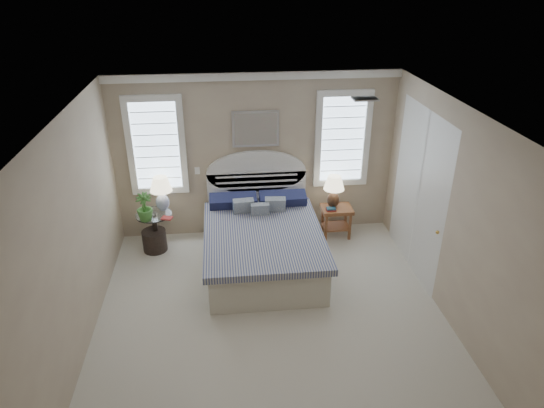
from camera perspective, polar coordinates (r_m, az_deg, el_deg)
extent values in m
cube|color=#B8AE9D|center=(6.36, 0.11, -14.07)|extent=(4.50, 5.00, 0.01)
cube|color=white|center=(5.05, 0.14, 9.93)|extent=(4.50, 5.00, 0.01)
cube|color=tan|center=(7.84, -1.91, 5.62)|extent=(4.50, 0.02, 2.70)
cube|color=tan|center=(5.82, -22.56, -4.41)|extent=(0.02, 5.00, 2.70)
cube|color=tan|center=(6.22, 21.22, -2.11)|extent=(0.02, 5.00, 2.70)
cube|color=white|center=(7.44, -2.04, 14.84)|extent=(4.50, 0.08, 0.12)
cube|color=#B2B2B2|center=(6.05, 10.89, 12.07)|extent=(0.30, 0.20, 0.02)
cube|color=white|center=(7.89, -8.79, 3.90)|extent=(0.08, 0.01, 0.12)
cube|color=#A9C1D7|center=(7.78, -13.45, 6.70)|extent=(0.90, 0.06, 1.60)
cube|color=#A9C1D7|center=(7.96, 8.27, 7.59)|extent=(0.90, 0.06, 1.60)
cube|color=silver|center=(7.65, -1.94, 8.81)|extent=(0.74, 0.04, 0.58)
cube|color=silver|center=(7.24, 16.86, 1.32)|extent=(0.02, 1.80, 2.40)
cube|color=beige|center=(7.27, -1.05, -5.62)|extent=(1.60, 2.10, 0.55)
cube|color=navy|center=(7.07, -1.03, -3.67)|extent=(1.72, 2.15, 0.10)
cube|color=silver|center=(8.11, -1.79, 0.18)|extent=(1.62, 0.08, 1.10)
cube|color=#1B1E44|center=(7.76, -4.59, 0.32)|extent=(0.75, 0.31, 0.23)
cube|color=#1B1E44|center=(7.81, 1.28, 0.60)|extent=(0.75, 0.31, 0.23)
cube|color=#344E76|center=(7.57, -3.38, -0.53)|extent=(0.33, 0.20, 0.34)
cube|color=#344E76|center=(7.60, 0.38, -0.34)|extent=(0.33, 0.20, 0.34)
cube|color=#344E76|center=(7.50, -1.43, -0.91)|extent=(0.28, 0.14, 0.29)
cylinder|color=black|center=(8.08, -13.30, -5.02)|extent=(0.32, 0.32, 0.03)
cylinder|color=black|center=(7.94, -13.51, -3.26)|extent=(0.08, 0.08, 0.60)
cylinder|color=silver|center=(7.79, -13.76, -1.21)|extent=(0.56, 0.56, 0.02)
cube|color=brown|center=(8.06, 7.63, -0.60)|extent=(0.50, 0.40, 0.06)
cube|color=brown|center=(8.21, 7.50, -2.59)|extent=(0.44, 0.34, 0.03)
cube|color=brown|center=(8.02, 6.37, -2.85)|extent=(0.04, 0.04, 0.47)
cube|color=brown|center=(8.27, 5.94, -1.84)|extent=(0.04, 0.04, 0.47)
cube|color=brown|center=(8.11, 9.13, -2.68)|extent=(0.04, 0.04, 0.47)
cube|color=brown|center=(8.36, 8.62, -1.69)|extent=(0.04, 0.04, 0.47)
cylinder|color=black|center=(7.97, -13.64, -4.19)|extent=(0.49, 0.49, 0.35)
cylinder|color=white|center=(7.89, -12.67, -0.52)|extent=(0.14, 0.14, 0.03)
ellipsoid|color=white|center=(7.84, -12.74, 0.20)|extent=(0.26, 0.26, 0.26)
cylinder|color=gold|center=(7.77, -12.86, 1.28)|extent=(0.04, 0.04, 0.10)
cylinder|color=black|center=(8.07, 7.16, -0.20)|extent=(0.12, 0.12, 0.03)
ellipsoid|color=black|center=(8.02, 7.21, 0.49)|extent=(0.21, 0.21, 0.26)
cylinder|color=gold|center=(7.96, 7.27, 1.52)|extent=(0.03, 0.03, 0.09)
imported|color=#307835|center=(7.53, -14.79, -0.36)|extent=(0.26, 0.26, 0.44)
cube|color=#A82A2A|center=(7.59, -12.27, -1.63)|extent=(0.19, 0.16, 0.02)
cube|color=#A82A2A|center=(7.95, 6.97, -0.67)|extent=(0.16, 0.12, 0.02)
cube|color=navy|center=(7.94, 6.97, -0.53)|extent=(0.15, 0.11, 0.02)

